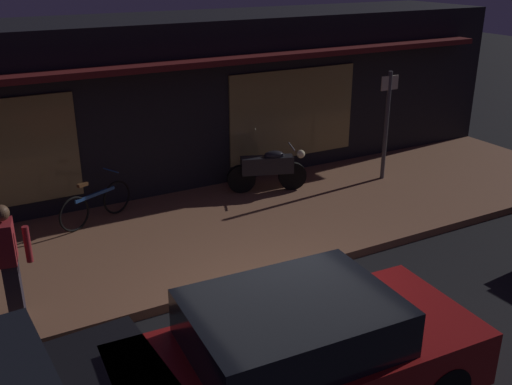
{
  "coord_description": "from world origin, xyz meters",
  "views": [
    {
      "loc": [
        -3.8,
        -5.97,
        4.77
      ],
      "look_at": [
        0.82,
        2.4,
        0.95
      ],
      "focal_mm": 41.34,
      "sensor_mm": 36.0,
      "label": 1
    }
  ],
  "objects_px": {
    "person_photographer": "(9,260)",
    "sign_post": "(387,119)",
    "bicycle_parked": "(96,204)",
    "motorcycle": "(269,169)",
    "parked_car_far": "(299,355)"
  },
  "relations": [
    {
      "from": "motorcycle",
      "to": "person_photographer",
      "type": "relative_size",
      "value": 0.98
    },
    {
      "from": "sign_post",
      "to": "motorcycle",
      "type": "bearing_deg",
      "value": 167.8
    },
    {
      "from": "motorcycle",
      "to": "parked_car_far",
      "type": "bearing_deg",
      "value": -117.01
    },
    {
      "from": "bicycle_parked",
      "to": "sign_post",
      "type": "height_order",
      "value": "sign_post"
    },
    {
      "from": "bicycle_parked",
      "to": "parked_car_far",
      "type": "bearing_deg",
      "value": -82.79
    },
    {
      "from": "bicycle_parked",
      "to": "person_photographer",
      "type": "bearing_deg",
      "value": -124.57
    },
    {
      "from": "parked_car_far",
      "to": "motorcycle",
      "type": "bearing_deg",
      "value": 62.99
    },
    {
      "from": "person_photographer",
      "to": "sign_post",
      "type": "bearing_deg",
      "value": 13.06
    },
    {
      "from": "bicycle_parked",
      "to": "motorcycle",
      "type": "bearing_deg",
      "value": -2.71
    },
    {
      "from": "motorcycle",
      "to": "sign_post",
      "type": "xyz_separation_m",
      "value": [
        2.63,
        -0.57,
        0.86
      ]
    },
    {
      "from": "motorcycle",
      "to": "bicycle_parked",
      "type": "distance_m",
      "value": 3.62
    },
    {
      "from": "bicycle_parked",
      "to": "sign_post",
      "type": "bearing_deg",
      "value": -6.75
    },
    {
      "from": "bicycle_parked",
      "to": "sign_post",
      "type": "relative_size",
      "value": 0.63
    },
    {
      "from": "person_photographer",
      "to": "sign_post",
      "type": "height_order",
      "value": "sign_post"
    },
    {
      "from": "sign_post",
      "to": "bicycle_parked",
      "type": "bearing_deg",
      "value": 173.25
    }
  ]
}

